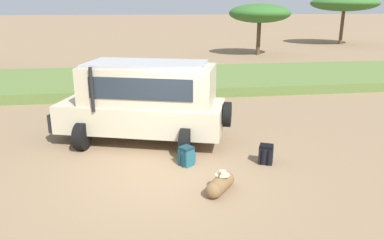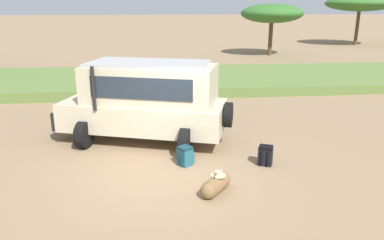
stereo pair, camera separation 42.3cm
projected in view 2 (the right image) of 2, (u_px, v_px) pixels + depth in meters
name	position (u px, v px, depth m)	size (l,w,h in m)	color
ground_plane	(162.00, 173.00, 9.37)	(320.00, 320.00, 0.00)	#8C7051
grass_bank	(156.00, 80.00, 19.84)	(120.00, 7.00, 0.44)	#5B7538
safari_vehicle	(146.00, 100.00, 11.25)	(5.45, 3.61, 2.44)	beige
backpack_beside_front_wheel	(185.00, 156.00, 9.78)	(0.48, 0.46, 0.51)	#235B6B
backpack_cluster_center	(265.00, 155.00, 9.80)	(0.44, 0.46, 0.52)	black
duffel_bag_low_black_case	(216.00, 185.00, 8.35)	(0.77, 0.87, 0.47)	brown
acacia_tree_left_mid	(272.00, 14.00, 30.33)	(5.05, 4.83, 4.14)	brown
acacia_tree_centre_back	(360.00, 3.00, 38.19)	(6.98, 6.61, 4.99)	brown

